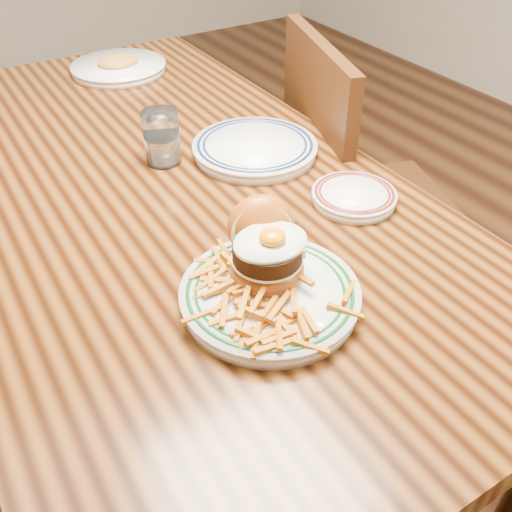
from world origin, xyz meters
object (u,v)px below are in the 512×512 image
main_plate (269,278)px  side_plate (354,196)px  chair_right (353,200)px  table (163,216)px

main_plate → side_plate: 0.31m
chair_right → main_plate: bearing=55.6°
table → side_plate: bearing=-43.9°
side_plate → chair_right: bearing=31.0°
main_plate → side_plate: (0.28, 0.14, -0.02)m
chair_right → main_plate: size_ratio=3.24×
main_plate → side_plate: size_ratio=1.81×
table → chair_right: 0.58m
table → chair_right: bearing=2.5°
chair_right → side_plate: size_ratio=5.85×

